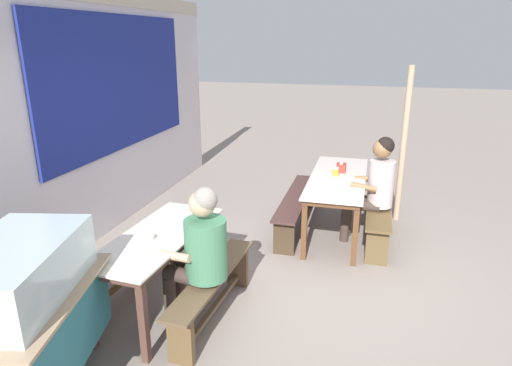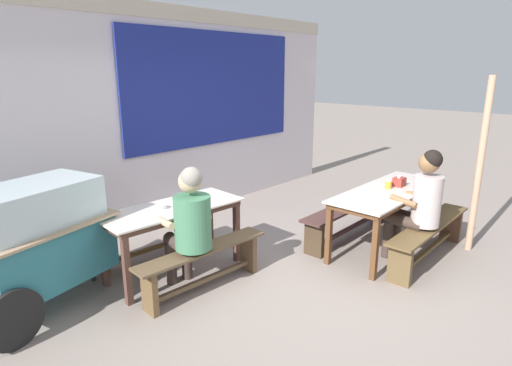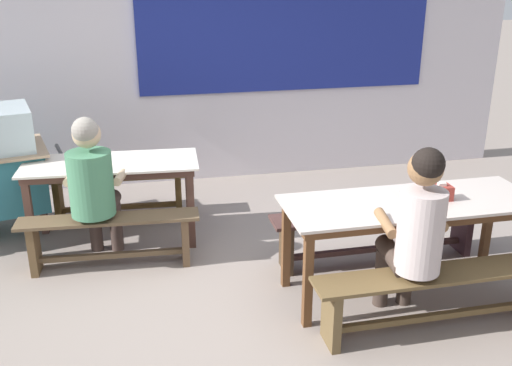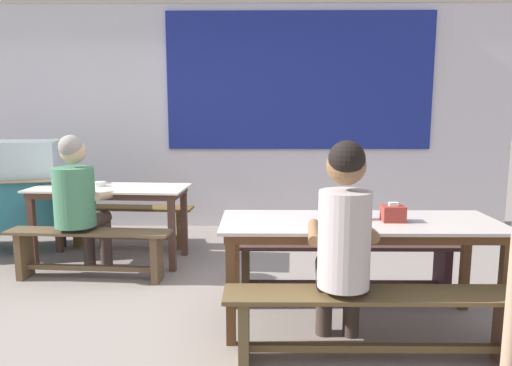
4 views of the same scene
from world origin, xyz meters
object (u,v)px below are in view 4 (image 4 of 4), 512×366
object	(u,v)px
bench_far_back	(130,220)
food_cart	(7,188)
dining_table_near	(359,231)
dining_table_far	(110,196)
bench_far_front	(89,247)
person_near_front	(343,237)
tissue_box	(393,213)
bench_near_back	(344,259)
bench_near_front	(376,316)
condiment_jar	(364,212)
person_left_back_turned	(78,197)
soup_bowl	(99,184)

from	to	relation	value
bench_far_back	food_cart	bearing A→B (deg)	-172.80
dining_table_near	food_cart	bearing A→B (deg)	152.66
dining_table_far	bench_far_front	distance (m)	0.64
dining_table_far	person_near_front	xyz separation A→B (m)	(1.98, -1.84, 0.09)
bench_far_front	tissue_box	xyz separation A→B (m)	(2.42, -0.89, 0.51)
bench_near_back	bench_near_front	xyz separation A→B (m)	(0.01, -1.04, -0.01)
dining_table_near	tissue_box	world-z (taller)	tissue_box
bench_near_front	person_near_front	bearing A→B (deg)	158.89
food_cart	tissue_box	size ratio (longest dim) A/B	11.23
dining_table_near	condiment_jar	distance (m)	0.13
food_cart	person_near_front	bearing A→B (deg)	-34.49
person_near_front	condiment_jar	size ratio (longest dim) A/B	12.39
bench_far_front	bench_near_front	distance (m)	2.60
food_cart	condiment_jar	size ratio (longest dim) A/B	15.70
dining_table_far	tissue_box	size ratio (longest dim) A/B	10.30
bench_far_back	bench_far_front	distance (m)	1.04
person_left_back_turned	bench_far_back	bearing A→B (deg)	80.46
bench_near_front	tissue_box	size ratio (longest dim) A/B	11.90
tissue_box	soup_bowl	world-z (taller)	tissue_box
tissue_box	condiment_jar	distance (m)	0.19
bench_near_back	soup_bowl	size ratio (longest dim) A/B	14.85
bench_near_front	soup_bowl	size ratio (longest dim) A/B	14.52
food_cart	condiment_jar	distance (m)	3.83
dining_table_far	tissue_box	world-z (taller)	tissue_box
dining_table_far	bench_far_back	xyz separation A→B (m)	(0.03, 0.52, -0.37)
bench_near_back	bench_near_front	size ratio (longest dim) A/B	1.02
bench_near_front	person_left_back_turned	size ratio (longest dim) A/B	1.39
dining_table_near	bench_far_back	distance (m)	2.89
food_cart	bench_near_back	bearing A→B (deg)	-19.98
person_near_front	tissue_box	xyz separation A→B (m)	(0.41, 0.43, 0.05)
condiment_jar	bench_near_front	bearing A→B (deg)	-92.88
condiment_jar	soup_bowl	xyz separation A→B (m)	(-2.31, 1.39, -0.03)
bench_far_front	bench_far_back	bearing A→B (deg)	86.42
bench_near_front	person_near_front	size ratio (longest dim) A/B	1.34
soup_bowl	person_left_back_turned	bearing A→B (deg)	-92.19
bench_near_front	person_left_back_turned	bearing A→B (deg)	147.69
tissue_box	bench_near_back	bearing A→B (deg)	112.39
dining_table_far	bench_far_front	bearing A→B (deg)	-93.58
dining_table_near	person_left_back_turned	size ratio (longest dim) A/B	1.47
tissue_box	soup_bowl	size ratio (longest dim) A/B	1.22
bench_far_front	bench_near_front	xyz separation A→B (m)	(2.20, -1.39, 0.01)
dining_table_near	condiment_jar	xyz separation A→B (m)	(0.03, 0.03, 0.13)
dining_table_near	tissue_box	xyz separation A→B (m)	(0.22, -0.02, 0.13)
dining_table_far	condiment_jar	size ratio (longest dim) A/B	14.40
bench_far_front	person_near_front	world-z (taller)	person_near_front
person_near_front	condiment_jar	xyz separation A→B (m)	(0.22, 0.48, 0.05)
bench_far_back	food_cart	xyz separation A→B (m)	(-1.25, -0.16, 0.38)
dining_table_far	person_left_back_turned	distance (m)	0.48
person_left_back_turned	soup_bowl	size ratio (longest dim) A/B	10.46
bench_far_back	bench_far_front	world-z (taller)	same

